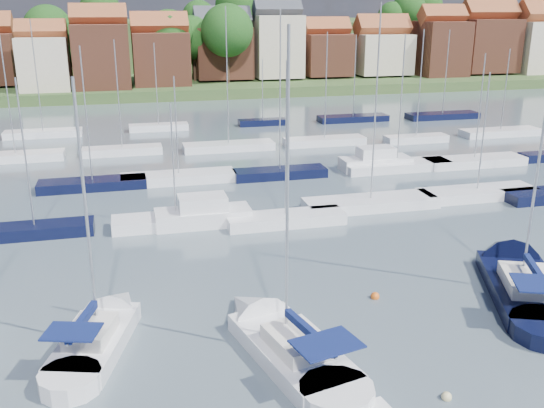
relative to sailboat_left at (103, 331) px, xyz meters
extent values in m
plane|color=#4B5A65|center=(12.23, 34.87, -0.36)|extent=(260.00, 260.00, 0.00)
cube|color=silver|center=(-0.30, -0.99, -0.11)|extent=(4.39, 6.85, 1.20)
cone|color=silver|center=(0.86, 2.81, -0.11)|extent=(3.43, 3.73, 2.65)
cylinder|color=silver|center=(-1.23, -4.03, -0.11)|extent=(3.31, 3.31, 1.20)
cube|color=silver|center=(-0.43, -1.41, 0.84)|extent=(2.55, 3.07, 0.70)
cylinder|color=#B2B2B7|center=(-0.17, -0.57, 6.37)|extent=(0.14, 0.14, 11.77)
cylinder|color=#B2B2B7|center=(-0.69, -2.26, 1.69)|extent=(1.13, 3.40, 0.10)
cube|color=#0F1A4C|center=(-0.69, -2.26, 1.84)|extent=(1.27, 3.29, 0.35)
cube|color=#0F1A4C|center=(-1.03, -3.35, 1.99)|extent=(2.62, 2.18, 0.08)
cube|color=silver|center=(8.42, -4.01, -0.11)|extent=(4.76, 8.01, 1.20)
cone|color=silver|center=(7.35, 0.55, -0.11)|extent=(3.87, 4.26, 3.12)
cylinder|color=silver|center=(9.28, -7.65, -0.11)|extent=(3.75, 3.75, 1.20)
cube|color=silver|center=(8.54, -4.51, 0.84)|extent=(2.84, 3.54, 0.70)
cylinder|color=#B2B2B7|center=(8.30, -3.50, 7.43)|extent=(0.14, 0.14, 13.88)
cylinder|color=#B2B2B7|center=(8.78, -5.53, 1.69)|extent=(1.05, 4.08, 0.10)
cube|color=#0F1A4C|center=(8.78, -5.53, 1.84)|extent=(1.20, 3.92, 0.35)
cube|color=#0F1A4C|center=(9.09, -6.84, 1.99)|extent=(3.01, 2.43, 0.08)
cube|color=black|center=(22.72, -0.99, -0.11)|extent=(6.70, 9.55, 1.20)
cone|color=black|center=(24.78, 4.13, -0.11)|extent=(5.01, 5.35, 3.68)
cube|color=silver|center=(22.49, -1.56, 0.84)|extent=(3.76, 4.37, 0.70)
cylinder|color=#B2B2B7|center=(22.95, -0.42, 8.84)|extent=(0.14, 0.14, 16.71)
cylinder|color=#B2B2B7|center=(22.04, -2.69, 1.69)|extent=(1.92, 4.58, 0.10)
cube|color=#0F1A4C|center=(22.04, -2.69, 1.84)|extent=(2.01, 4.43, 0.35)
sphere|color=#D85914|center=(8.49, -5.41, -0.36)|extent=(0.54, 0.54, 0.54)
sphere|color=beige|center=(13.81, -8.42, -0.36)|extent=(0.43, 0.43, 0.43)
sphere|color=#D85914|center=(14.56, 0.75, -0.36)|extent=(0.49, 0.49, 0.49)
cube|color=black|center=(-4.88, 15.41, -0.01)|extent=(8.01, 2.24, 1.00)
cylinder|color=#B2B2B7|center=(-4.88, 15.41, 5.57)|extent=(0.12, 0.12, 10.16)
cube|color=silver|center=(4.96, 15.07, -0.01)|extent=(9.22, 2.58, 1.00)
cylinder|color=#B2B2B7|center=(4.96, 15.07, 4.58)|extent=(0.12, 0.12, 8.18)
cube|color=silver|center=(12.86, 13.48, -0.01)|extent=(8.78, 2.46, 1.00)
cylinder|color=#B2B2B7|center=(12.86, 13.48, 6.02)|extent=(0.12, 0.12, 11.06)
cube|color=silver|center=(20.46, 15.54, -0.01)|extent=(10.79, 3.02, 1.00)
cylinder|color=#B2B2B7|center=(20.46, 15.54, 7.92)|extent=(0.12, 0.12, 14.87)
cube|color=silver|center=(30.21, 15.90, -0.01)|extent=(10.13, 2.84, 1.00)
cylinder|color=#B2B2B7|center=(30.21, 15.90, 5.29)|extent=(0.12, 0.12, 9.59)
cube|color=silver|center=(6.92, 14.87, 0.14)|extent=(7.00, 2.60, 1.40)
cube|color=silver|center=(6.92, 14.87, 1.24)|extent=(3.50, 2.20, 1.30)
cube|color=black|center=(-1.32, 26.51, -0.01)|extent=(9.30, 2.60, 1.00)
cylinder|color=#B2B2B7|center=(-1.32, 26.51, 6.23)|extent=(0.12, 0.12, 11.48)
cube|color=silver|center=(6.29, 26.88, -0.01)|extent=(10.40, 2.91, 1.00)
cylinder|color=#B2B2B7|center=(6.29, 26.88, 4.87)|extent=(0.12, 0.12, 8.77)
cube|color=black|center=(15.71, 26.15, -0.01)|extent=(8.80, 2.46, 1.00)
cylinder|color=#B2B2B7|center=(15.71, 26.15, 7.65)|extent=(0.12, 0.12, 14.33)
cube|color=silver|center=(27.63, 26.04, -0.01)|extent=(10.73, 3.00, 1.00)
cylinder|color=#B2B2B7|center=(27.63, 26.04, 6.56)|extent=(0.12, 0.12, 12.14)
cube|color=silver|center=(36.05, 25.84, -0.01)|extent=(10.48, 2.93, 1.00)
cylinder|color=#B2B2B7|center=(36.05, 25.84, 5.63)|extent=(0.12, 0.12, 10.28)
cube|color=silver|center=(25.69, 26.87, 0.14)|extent=(7.00, 2.60, 1.40)
cube|color=silver|center=(25.69, 26.87, 1.24)|extent=(3.50, 2.20, 1.30)
cube|color=silver|center=(-9.48, 39.08, -0.01)|extent=(9.71, 2.72, 1.00)
cylinder|color=#B2B2B7|center=(-9.48, 39.08, 7.93)|extent=(0.12, 0.12, 14.88)
cube|color=silver|center=(1.40, 39.38, -0.01)|extent=(8.49, 2.38, 1.00)
cylinder|color=#B2B2B7|center=(1.40, 39.38, 6.14)|extent=(0.12, 0.12, 11.31)
cube|color=silver|center=(13.02, 38.65, -0.01)|extent=(10.16, 2.85, 1.00)
cylinder|color=#B2B2B7|center=(13.02, 38.65, 7.78)|extent=(0.12, 0.12, 14.59)
cube|color=silver|center=(24.40, 38.77, -0.01)|extent=(9.53, 2.67, 1.00)
cylinder|color=#B2B2B7|center=(24.40, 38.77, 6.44)|extent=(0.12, 0.12, 11.91)
cube|color=silver|center=(35.39, 37.38, -0.01)|extent=(7.62, 2.13, 1.00)
cylinder|color=#B2B2B7|center=(35.39, 37.38, 6.55)|extent=(0.12, 0.12, 12.13)
cube|color=silver|center=(47.46, 38.46, -0.01)|extent=(10.17, 2.85, 1.00)
cylinder|color=#B2B2B7|center=(47.46, 38.46, 5.36)|extent=(0.12, 0.12, 9.73)
cube|color=silver|center=(-8.03, 51.43, -0.01)|extent=(9.24, 2.59, 1.00)
cylinder|color=#B2B2B7|center=(-8.03, 51.43, 7.07)|extent=(0.12, 0.12, 13.17)
cube|color=silver|center=(6.15, 52.17, -0.01)|extent=(7.57, 2.12, 1.00)
cylinder|color=#B2B2B7|center=(6.15, 52.17, 5.61)|extent=(0.12, 0.12, 10.24)
cube|color=black|center=(20.12, 52.34, -0.01)|extent=(6.58, 1.84, 1.00)
cylinder|color=#B2B2B7|center=(20.12, 52.34, 4.49)|extent=(0.12, 0.12, 8.01)
cube|color=black|center=(33.17, 52.28, -0.01)|extent=(9.92, 2.78, 1.00)
cylinder|color=#B2B2B7|center=(33.17, 52.28, 5.95)|extent=(0.12, 0.12, 10.92)
cube|color=black|center=(46.51, 51.24, -0.01)|extent=(10.55, 2.95, 1.00)
cylinder|color=#B2B2B7|center=(46.51, 51.24, 6.24)|extent=(0.12, 0.12, 11.51)
cube|color=#43552A|center=(12.23, 111.87, -0.06)|extent=(200.00, 70.00, 3.00)
cube|color=#43552A|center=(12.23, 136.87, 4.64)|extent=(200.00, 60.00, 14.00)
cube|color=beige|center=(-10.51, 83.88, 5.72)|extent=(8.09, 8.80, 8.96)
cube|color=brown|center=(-10.51, 83.88, 11.19)|extent=(8.25, 4.00, 4.00)
cube|color=brown|center=(-1.12, 84.81, 6.72)|extent=(9.36, 10.17, 10.97)
cube|color=brown|center=(-1.12, 84.81, 13.35)|extent=(9.54, 4.63, 4.63)
cube|color=brown|center=(9.19, 86.52, 5.95)|extent=(9.90, 8.56, 9.42)
cube|color=brown|center=(9.19, 86.52, 11.87)|extent=(10.10, 4.90, 4.90)
cube|color=brown|center=(21.33, 91.52, 6.58)|extent=(10.59, 8.93, 9.49)
cube|color=#383A42|center=(21.33, 91.52, 12.63)|extent=(10.80, 5.24, 5.24)
cube|color=beige|center=(31.94, 90.67, 7.66)|extent=(9.01, 8.61, 11.65)
cube|color=#383A42|center=(31.94, 90.67, 14.59)|extent=(9.19, 4.46, 4.46)
cube|color=brown|center=(42.40, 91.87, 5.84)|extent=(9.10, 9.34, 8.00)
cube|color=brown|center=(42.40, 91.87, 10.96)|extent=(9.28, 4.50, 4.50)
cube|color=beige|center=(54.18, 91.46, 5.78)|extent=(10.86, 9.59, 7.88)
cube|color=brown|center=(54.18, 91.46, 11.05)|extent=(11.07, 5.37, 5.37)
cube|color=brown|center=(65.99, 88.79, 6.72)|extent=(9.18, 9.96, 10.97)
cube|color=brown|center=(65.99, 88.79, 13.33)|extent=(9.36, 4.54, 4.54)
cube|color=brown|center=(77.41, 90.08, 7.22)|extent=(11.39, 9.67, 10.76)
cube|color=brown|center=(77.41, 90.08, 14.00)|extent=(11.62, 5.64, 5.64)
cube|color=beige|center=(90.24, 88.22, 6.64)|extent=(12.95, 8.52, 10.80)
cylinder|color=#382619|center=(69.01, 110.38, 8.15)|extent=(0.50, 0.50, 4.47)
sphere|color=#255219|center=(69.01, 110.38, 14.22)|extent=(8.18, 8.18, 8.18)
cylinder|color=#382619|center=(15.69, 90.80, 3.47)|extent=(0.50, 0.50, 4.46)
sphere|color=#255219|center=(15.69, 90.80, 9.52)|extent=(8.15, 8.15, 8.15)
cylinder|color=#382619|center=(27.45, 108.55, 8.21)|extent=(0.50, 0.50, 5.15)
sphere|color=#255219|center=(27.45, 108.55, 15.20)|extent=(9.41, 9.41, 9.41)
cylinder|color=#382619|center=(-1.31, 111.19, 8.32)|extent=(0.50, 0.50, 4.56)
sphere|color=#255219|center=(-1.31, 111.19, 14.51)|extent=(8.34, 8.34, 8.34)
cylinder|color=#382619|center=(-11.00, 100.12, 3.81)|extent=(0.50, 0.50, 5.15)
sphere|color=#255219|center=(-11.00, 100.12, 10.81)|extent=(9.42, 9.42, 9.42)
cylinder|color=#382619|center=(25.99, 99.58, 3.12)|extent=(0.50, 0.50, 3.77)
sphere|color=#255219|center=(25.99, 99.58, 8.23)|extent=(6.89, 6.89, 6.89)
cylinder|color=#382619|center=(21.28, 85.81, 3.84)|extent=(0.50, 0.50, 5.21)
sphere|color=#255219|center=(21.28, 85.81, 10.92)|extent=(9.53, 9.53, 9.53)
cylinder|color=#382619|center=(74.16, 96.49, 2.72)|extent=(0.50, 0.50, 2.97)
sphere|color=#255219|center=(74.16, 96.49, 6.76)|extent=(5.44, 5.44, 5.44)
cylinder|color=#382619|center=(11.08, 88.63, 3.66)|extent=(0.50, 0.50, 4.84)
sphere|color=#255219|center=(11.08, 88.63, 10.23)|extent=(8.85, 8.85, 8.85)
cylinder|color=#382619|center=(64.91, 110.59, 7.80)|extent=(0.50, 0.50, 3.72)
sphere|color=#255219|center=(64.91, 110.59, 12.85)|extent=(6.80, 6.80, 6.80)
cylinder|color=#382619|center=(66.28, 89.00, 3.26)|extent=(0.50, 0.50, 4.05)
sphere|color=#255219|center=(66.28, 89.00, 8.75)|extent=(7.40, 7.40, 7.40)
cylinder|color=#382619|center=(19.07, 108.16, 7.55)|extent=(0.50, 0.50, 3.93)
sphere|color=#255219|center=(19.07, 108.16, 12.88)|extent=(7.19, 7.19, 7.19)
cylinder|color=#382619|center=(42.88, 95.04, 3.15)|extent=(0.50, 0.50, 3.82)
sphere|color=#255219|center=(42.88, 95.04, 8.34)|extent=(6.99, 6.99, 6.99)
cylinder|color=#382619|center=(-5.21, 88.00, 2.98)|extent=(0.50, 0.50, 3.48)
sphere|color=#255219|center=(-5.21, 88.00, 7.70)|extent=(6.37, 6.37, 6.37)
cylinder|color=#382619|center=(69.74, 97.68, 2.73)|extent=(0.50, 0.50, 2.99)
sphere|color=#255219|center=(69.74, 97.68, 6.78)|extent=(5.46, 5.46, 5.46)
cylinder|color=#382619|center=(15.84, 93.91, 2.86)|extent=(0.50, 0.50, 3.25)
sphere|color=#255219|center=(15.84, 93.91, 7.27)|extent=(5.94, 5.94, 5.94)
cylinder|color=#382619|center=(9.18, 95.61, 2.73)|extent=(0.50, 0.50, 2.98)
sphere|color=#255219|center=(9.18, 95.61, 6.78)|extent=(5.46, 5.46, 5.46)
cylinder|color=#382619|center=(76.89, 116.62, 8.99)|extent=(0.50, 0.50, 4.29)
sphere|color=#255219|center=(76.89, 116.62, 14.81)|extent=(7.84, 7.84, 7.84)
camera|label=1|loc=(1.75, -27.26, 15.00)|focal=40.00mm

